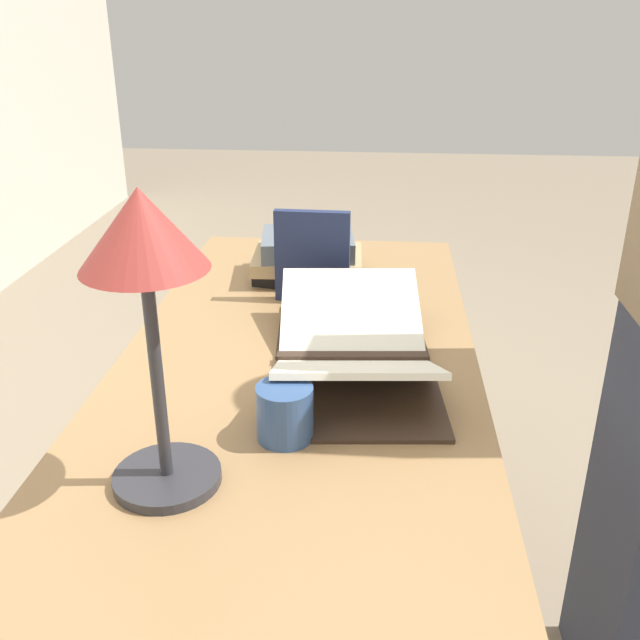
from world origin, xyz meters
The scene contains 7 objects.
ground_plane centered at (0.00, 0.00, 0.00)m, with size 12.00×12.00×0.00m, color gray.
reading_desk centered at (0.00, 0.00, 0.63)m, with size 1.47×0.70×0.73m.
open_book centered at (-0.05, -0.11, 0.76)m, with size 0.58×0.35×0.11m.
book_stack_tall centered at (0.41, 0.03, 0.79)m, with size 0.24×0.28×0.11m.
book_standing_upright centered at (0.26, 0.00, 0.84)m, with size 0.03×0.17×0.21m.
reading_lamp centered at (-0.44, 0.14, 1.06)m, with size 0.17×0.17×0.43m.
coffee_mug centered at (-0.31, -0.01, 0.78)m, with size 0.11×0.09×0.09m.
Camera 1 is at (-1.27, -0.15, 1.36)m, focal length 40.00 mm.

